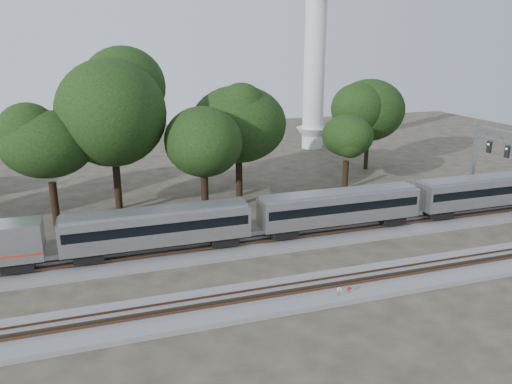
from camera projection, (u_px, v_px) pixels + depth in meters
ground at (246, 278)px, 40.18m from camera, size 160.00×160.00×0.00m
track_far at (226, 247)px, 45.58m from camera, size 160.00×5.00×0.73m
track_near at (262, 299)px, 36.49m from camera, size 160.00×5.00×0.73m
train at (487, 190)px, 53.41m from camera, size 118.87×2.89×4.26m
switch_stand_red at (349, 291)px, 36.83m from camera, size 0.29×0.12×0.95m
switch_stand_white at (339, 292)px, 36.46m from camera, size 0.34×0.06×1.07m
switch_lever at (331, 302)px, 36.18m from camera, size 0.57×0.44×0.30m
signal_gantry at (499, 154)px, 52.61m from camera, size 0.65×7.71×9.38m
tree_2 at (47, 145)px, 49.43m from camera, size 8.60×8.60×12.13m
tree_3 at (111, 113)px, 52.06m from camera, size 11.31×11.31×15.95m
tree_4 at (203, 142)px, 52.47m from camera, size 8.30×8.30×11.70m
tree_5 at (239, 124)px, 59.14m from camera, size 9.00×9.00×12.69m
tree_6 at (347, 136)px, 62.00m from camera, size 7.15×7.15×10.07m
tree_7 at (369, 110)px, 72.02m from camera, size 8.89×8.89×12.54m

